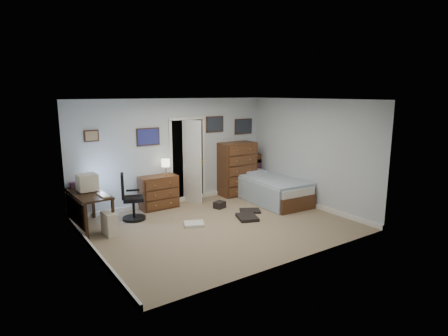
# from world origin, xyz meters

# --- Properties ---
(floor) EXTENTS (5.00, 4.00, 0.02)m
(floor) POSITION_xyz_m (0.00, 0.00, -0.01)
(floor) COLOR gray
(floor) RESTS_ON ground
(computer_desk) EXTENTS (0.63, 1.27, 0.72)m
(computer_desk) POSITION_xyz_m (-2.29, 1.31, 0.55)
(computer_desk) COLOR black
(computer_desk) RESTS_ON floor
(crt_monitor) EXTENTS (0.39, 0.36, 0.34)m
(crt_monitor) POSITION_xyz_m (-2.18, 1.46, 0.90)
(crt_monitor) COLOR beige
(crt_monitor) RESTS_ON computer_desk
(keyboard) EXTENTS (0.16, 0.39, 0.02)m
(keyboard) POSITION_xyz_m (-2.02, 0.96, 0.73)
(keyboard) COLOR beige
(keyboard) RESTS_ON computer_desk
(pc_tower) EXTENTS (0.21, 0.41, 0.43)m
(pc_tower) POSITION_xyz_m (-2.00, 0.76, 0.22)
(pc_tower) COLOR beige
(pc_tower) RESTS_ON floor
(office_chair) EXTENTS (0.61, 0.61, 0.99)m
(office_chair) POSITION_xyz_m (-1.36, 1.34, 0.38)
(office_chair) COLOR black
(office_chair) RESTS_ON floor
(media_stack) EXTENTS (0.17, 0.17, 0.83)m
(media_stack) POSITION_xyz_m (-2.32, 1.92, 0.41)
(media_stack) COLOR maroon
(media_stack) RESTS_ON floor
(low_dresser) EXTENTS (0.86, 0.44, 0.76)m
(low_dresser) POSITION_xyz_m (-0.53, 1.77, 0.38)
(low_dresser) COLOR #58341B
(low_dresser) RESTS_ON floor
(table_lamp) EXTENTS (0.19, 0.19, 0.37)m
(table_lamp) POSITION_xyz_m (-0.33, 1.77, 1.03)
(table_lamp) COLOR gold
(table_lamp) RESTS_ON low_dresser
(doorway) EXTENTS (0.96, 1.12, 2.05)m
(doorway) POSITION_xyz_m (0.35, 2.27, 1.00)
(doorway) COLOR black
(doorway) RESTS_ON floor
(tall_dresser) EXTENTS (0.95, 0.59, 1.37)m
(tall_dresser) POSITION_xyz_m (1.67, 1.75, 0.69)
(tall_dresser) COLOR #58341B
(tall_dresser) RESTS_ON floor
(headboard_bookcase) EXTENTS (1.11, 0.31, 1.00)m
(headboard_bookcase) POSITION_xyz_m (2.31, 1.86, 0.53)
(headboard_bookcase) COLOR #58341B
(headboard_bookcase) RESTS_ON floor
(bed) EXTENTS (1.16, 2.02, 0.64)m
(bed) POSITION_xyz_m (1.99, 0.70, 0.30)
(bed) COLOR #58341B
(bed) RESTS_ON floor
(wall_posters) EXTENTS (4.38, 0.04, 0.60)m
(wall_posters) POSITION_xyz_m (0.57, 1.98, 1.75)
(wall_posters) COLOR #331E11
(wall_posters) RESTS_ON floor
(floor_clutter) EXTENTS (2.00, 1.39, 0.16)m
(floor_clutter) POSITION_xyz_m (0.51, 0.36, 0.04)
(floor_clutter) COLOR black
(floor_clutter) RESTS_ON floor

